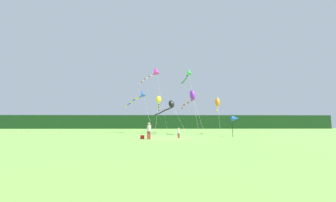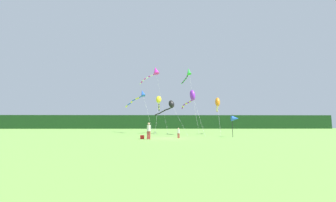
{
  "view_description": "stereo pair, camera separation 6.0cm",
  "coord_description": "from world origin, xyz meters",
  "px_view_note": "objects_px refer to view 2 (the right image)",
  "views": [
    {
      "loc": [
        -0.69,
        -23.86,
        1.66
      ],
      "look_at": [
        0.0,
        6.0,
        4.87
      ],
      "focal_mm": 22.4,
      "sensor_mm": 36.0,
      "label": 1
    },
    {
      "loc": [
        -0.63,
        -23.86,
        1.66
      ],
      "look_at": [
        0.0,
        6.0,
        4.87
      ],
      "focal_mm": 22.4,
      "sensor_mm": 36.0,
      "label": 2
    }
  ],
  "objects_px": {
    "person_adult": "(149,130)",
    "person_child": "(179,132)",
    "kite_yellow": "(159,101)",
    "kite_orange": "(218,103)",
    "kite_green": "(188,73)",
    "kite_black": "(170,105)",
    "kite_magenta": "(154,72)",
    "banner_flag_pole": "(235,119)",
    "kite_blue": "(140,95)",
    "cooler_box": "(142,137)",
    "kite_purple": "(192,96)"
  },
  "relations": [
    {
      "from": "cooler_box",
      "to": "kite_black",
      "type": "bearing_deg",
      "value": 72.47
    },
    {
      "from": "banner_flag_pole",
      "to": "kite_green",
      "type": "distance_m",
      "value": 14.5
    },
    {
      "from": "person_adult",
      "to": "kite_orange",
      "type": "distance_m",
      "value": 14.65
    },
    {
      "from": "kite_orange",
      "to": "kite_green",
      "type": "distance_m",
      "value": 8.35
    },
    {
      "from": "kite_black",
      "to": "kite_blue",
      "type": "xyz_separation_m",
      "value": [
        -5.34,
        4.6,
        2.24
      ]
    },
    {
      "from": "person_child",
      "to": "kite_purple",
      "type": "relative_size",
      "value": 0.15
    },
    {
      "from": "kite_orange",
      "to": "kite_magenta",
      "type": "xyz_separation_m",
      "value": [
        -10.04,
        3.11,
        5.73
      ]
    },
    {
      "from": "kite_black",
      "to": "kite_blue",
      "type": "relative_size",
      "value": 0.95
    },
    {
      "from": "person_adult",
      "to": "banner_flag_pole",
      "type": "distance_m",
      "value": 11.07
    },
    {
      "from": "banner_flag_pole",
      "to": "kite_blue",
      "type": "relative_size",
      "value": 0.33
    },
    {
      "from": "kite_orange",
      "to": "kite_yellow",
      "type": "bearing_deg",
      "value": 160.74
    },
    {
      "from": "banner_flag_pole",
      "to": "kite_blue",
      "type": "height_order",
      "value": "kite_blue"
    },
    {
      "from": "person_adult",
      "to": "kite_green",
      "type": "height_order",
      "value": "kite_green"
    },
    {
      "from": "person_adult",
      "to": "cooler_box",
      "type": "height_order",
      "value": "person_adult"
    },
    {
      "from": "kite_orange",
      "to": "kite_green",
      "type": "relative_size",
      "value": 0.67
    },
    {
      "from": "kite_magenta",
      "to": "kite_blue",
      "type": "height_order",
      "value": "kite_magenta"
    },
    {
      "from": "kite_black",
      "to": "cooler_box",
      "type": "bearing_deg",
      "value": -107.53
    },
    {
      "from": "person_adult",
      "to": "cooler_box",
      "type": "xyz_separation_m",
      "value": [
        -0.72,
        0.45,
        -0.78
      ]
    },
    {
      "from": "person_adult",
      "to": "kite_green",
      "type": "relative_size",
      "value": 0.15
    },
    {
      "from": "cooler_box",
      "to": "kite_blue",
      "type": "distance_m",
      "value": 16.59
    },
    {
      "from": "banner_flag_pole",
      "to": "kite_yellow",
      "type": "relative_size",
      "value": 0.31
    },
    {
      "from": "person_adult",
      "to": "kite_orange",
      "type": "bearing_deg",
      "value": 44.88
    },
    {
      "from": "person_child",
      "to": "kite_black",
      "type": "distance_m",
      "value": 10.23
    },
    {
      "from": "kite_orange",
      "to": "kite_black",
      "type": "xyz_separation_m",
      "value": [
        -7.42,
        0.97,
        -0.32
      ]
    },
    {
      "from": "cooler_box",
      "to": "kite_purple",
      "type": "height_order",
      "value": "kite_purple"
    },
    {
      "from": "kite_black",
      "to": "kite_purple",
      "type": "height_order",
      "value": "kite_purple"
    },
    {
      "from": "kite_orange",
      "to": "kite_magenta",
      "type": "distance_m",
      "value": 11.97
    },
    {
      "from": "kite_magenta",
      "to": "kite_yellow",
      "type": "xyz_separation_m",
      "value": [
        0.76,
        0.14,
        -5.06
      ]
    },
    {
      "from": "person_child",
      "to": "kite_green",
      "type": "relative_size",
      "value": 0.1
    },
    {
      "from": "banner_flag_pole",
      "to": "kite_magenta",
      "type": "xyz_separation_m",
      "value": [
        -10.47,
        9.63,
        8.32
      ]
    },
    {
      "from": "kite_orange",
      "to": "banner_flag_pole",
      "type": "bearing_deg",
      "value": -86.24
    },
    {
      "from": "kite_purple",
      "to": "person_child",
      "type": "bearing_deg",
      "value": -109.72
    },
    {
      "from": "person_child",
      "to": "kite_yellow",
      "type": "distance_m",
      "value": 12.94
    },
    {
      "from": "kite_black",
      "to": "kite_magenta",
      "type": "distance_m",
      "value": 6.93
    },
    {
      "from": "kite_orange",
      "to": "kite_blue",
      "type": "relative_size",
      "value": 0.93
    },
    {
      "from": "person_adult",
      "to": "kite_orange",
      "type": "xyz_separation_m",
      "value": [
        10.01,
        9.97,
        3.87
      ]
    },
    {
      "from": "kite_purple",
      "to": "person_adult",
      "type": "bearing_deg",
      "value": -124.23
    },
    {
      "from": "person_adult",
      "to": "kite_purple",
      "type": "relative_size",
      "value": 0.22
    },
    {
      "from": "cooler_box",
      "to": "kite_black",
      "type": "height_order",
      "value": "kite_black"
    },
    {
      "from": "cooler_box",
      "to": "kite_orange",
      "type": "xyz_separation_m",
      "value": [
        10.73,
        9.52,
        4.65
      ]
    },
    {
      "from": "kite_orange",
      "to": "kite_magenta",
      "type": "height_order",
      "value": "kite_magenta"
    },
    {
      "from": "person_adult",
      "to": "kite_black",
      "type": "height_order",
      "value": "kite_black"
    },
    {
      "from": "person_adult",
      "to": "person_child",
      "type": "distance_m",
      "value": 3.61
    },
    {
      "from": "cooler_box",
      "to": "kite_magenta",
      "type": "distance_m",
      "value": 16.36
    },
    {
      "from": "kite_yellow",
      "to": "kite_green",
      "type": "bearing_deg",
      "value": 12.31
    },
    {
      "from": "person_child",
      "to": "kite_yellow",
      "type": "xyz_separation_m",
      "value": [
        -2.54,
        11.71,
        4.87
      ]
    },
    {
      "from": "person_child",
      "to": "kite_yellow",
      "type": "bearing_deg",
      "value": 102.23
    },
    {
      "from": "kite_orange",
      "to": "kite_black",
      "type": "height_order",
      "value": "kite_orange"
    },
    {
      "from": "kite_magenta",
      "to": "kite_black",
      "type": "bearing_deg",
      "value": -39.1
    },
    {
      "from": "person_child",
      "to": "cooler_box",
      "type": "relative_size",
      "value": 2.72
    }
  ]
}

